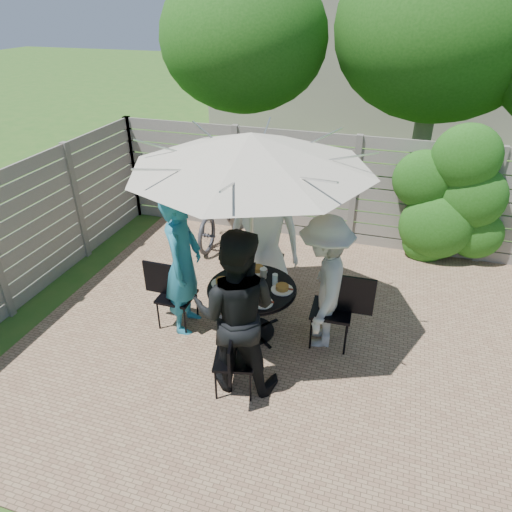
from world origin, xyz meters
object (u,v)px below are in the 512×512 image
(umbrella, at_px, (251,151))
(chair_right, at_px, (332,323))
(plate_front, at_px, (246,303))
(plate_extra, at_px, (263,301))
(glass_right, at_px, (275,279))
(chair_left, at_px, (177,307))
(chair_front, at_px, (235,371))
(plate_back, at_px, (257,269))
(person_left, at_px, (183,265))
(glass_left, at_px, (228,285))
(plate_left, at_px, (222,282))
(plate_right, at_px, (282,288))
(chair_back, at_px, (265,272))
(person_right, at_px, (324,284))
(glass_front, at_px, (257,295))
(syrup_jug, at_px, (248,278))
(person_back, at_px, (264,234))
(bicycle, at_px, (221,211))
(coffee_cup, at_px, (263,274))
(patio_table, at_px, (252,301))
(person_front, at_px, (236,313))

(umbrella, distance_m, chair_right, 2.25)
(plate_front, xyz_separation_m, plate_extra, (0.17, 0.08, 0.00))
(glass_right, bearing_deg, chair_left, -168.41)
(chair_front, xyz_separation_m, plate_extra, (0.10, 0.68, 0.45))
(chair_front, bearing_deg, plate_back, -6.45)
(person_left, bearing_deg, glass_left, -100.42)
(chair_left, xyz_separation_m, chair_front, (1.07, -0.85, -0.01))
(glass_left, bearing_deg, plate_left, 140.52)
(plate_right, xyz_separation_m, glass_left, (-0.60, -0.18, 0.05))
(chair_front, bearing_deg, plate_extra, -21.55)
(chair_back, bearing_deg, person_right, 41.79)
(glass_front, bearing_deg, plate_back, 106.39)
(chair_front, bearing_deg, syrup_jug, -3.05)
(plate_left, xyz_separation_m, plate_front, (0.40, -0.31, 0.00))
(person_back, relative_size, glass_left, 13.90)
(glass_front, bearing_deg, bicycle, 118.97)
(chair_right, bearing_deg, chair_front, 49.72)
(chair_back, distance_m, plate_back, 0.73)
(plate_back, bearing_deg, person_left, -149.77)
(person_right, relative_size, plate_back, 6.37)
(chair_back, xyz_separation_m, glass_front, (0.25, -1.21, 0.46))
(glass_left, xyz_separation_m, glass_right, (0.49, 0.27, 0.00))
(coffee_cup, relative_size, bicycle, 0.06)
(person_left, height_order, chair_right, person_left)
(patio_table, relative_size, glass_front, 8.26)
(glass_left, distance_m, glass_right, 0.56)
(plate_left, bearing_deg, plate_back, 51.78)
(glass_right, distance_m, bicycle, 2.71)
(chair_right, bearing_deg, bicycle, -46.67)
(chair_left, xyz_separation_m, person_front, (1.06, -0.71, 0.66))
(chair_front, xyz_separation_m, glass_right, (0.13, 1.09, 0.50))
(person_left, relative_size, glass_front, 12.86)
(plate_extra, bearing_deg, glass_left, 162.85)
(umbrella, bearing_deg, chair_right, 6.70)
(plate_back, relative_size, glass_front, 1.86)
(person_front, xyz_separation_m, glass_right, (0.15, 0.96, -0.16))
(chair_back, height_order, glass_left, chair_back)
(person_right, bearing_deg, coffee_cup, -106.77)
(plate_right, relative_size, glass_left, 1.86)
(plate_right, distance_m, glass_front, 0.37)
(person_back, bearing_deg, syrup_jug, -94.40)
(plate_extra, distance_m, syrup_jug, 0.43)
(patio_table, relative_size, chair_front, 1.36)
(person_right, relative_size, glass_left, 11.83)
(chair_back, bearing_deg, plate_back, 1.12)
(coffee_cup, bearing_deg, plate_extra, -74.48)
(person_back, xyz_separation_m, syrup_jug, (0.03, -0.78, -0.21))
(plate_back, distance_m, glass_left, 0.53)
(person_left, relative_size, bicycle, 0.96)
(glass_left, distance_m, bicycle, 2.71)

